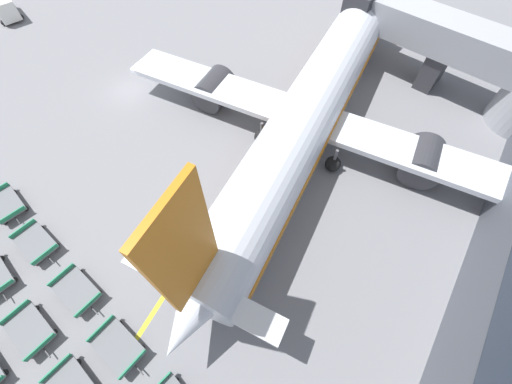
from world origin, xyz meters
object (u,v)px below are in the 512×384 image
baggage_dolly_row_mid_b_col_d (118,347)px  baggage_dolly_row_mid_b_col_b (36,243)px  baggage_dolly_row_mid_b_col_c (76,291)px  service_van (3,7)px  baggage_dolly_row_mid_a_col_c (30,330)px  baggage_dolly_row_mid_b_col_a (6,204)px  airplane (314,103)px

baggage_dolly_row_mid_b_col_d → baggage_dolly_row_mid_b_col_b: bearing=173.2°
baggage_dolly_row_mid_b_col_b → baggage_dolly_row_mid_b_col_c: (4.73, -0.45, 0.00)m
service_van → baggage_dolly_row_mid_a_col_c: size_ratio=1.27×
baggage_dolly_row_mid_b_col_d → baggage_dolly_row_mid_b_col_c: bearing=171.8°
service_van → baggage_dolly_row_mid_b_col_b: 31.38m
baggage_dolly_row_mid_a_col_c → baggage_dolly_row_mid_b_col_a: 9.50m
airplane → baggage_dolly_row_mid_b_col_c: (-4.73, -19.77, -2.55)m
service_van → baggage_dolly_row_mid_b_col_a: (23.27, -14.46, -0.70)m
service_van → airplane: bearing=6.6°
baggage_dolly_row_mid_b_col_b → baggage_dolly_row_mid_b_col_c: bearing=-5.4°
baggage_dolly_row_mid_b_col_b → baggage_dolly_row_mid_b_col_c: 4.75m
airplane → baggage_dolly_row_mid_b_col_b: airplane is taller
baggage_dolly_row_mid_b_col_a → baggage_dolly_row_mid_b_col_d: size_ratio=1.01×
service_van → baggage_dolly_row_mid_b_col_a: bearing=-31.9°
baggage_dolly_row_mid_b_col_a → baggage_dolly_row_mid_b_col_b: (4.27, -0.56, 0.00)m
airplane → baggage_dolly_row_mid_b_col_a: airplane is taller
baggage_dolly_row_mid_a_col_c → baggage_dolly_row_mid_b_col_d: 5.24m
baggage_dolly_row_mid_b_col_a → baggage_dolly_row_mid_b_col_c: same height
baggage_dolly_row_mid_a_col_c → baggage_dolly_row_mid_b_col_b: (-4.38, 3.36, 0.00)m
baggage_dolly_row_mid_a_col_c → baggage_dolly_row_mid_b_col_a: size_ratio=0.99×
airplane → baggage_dolly_row_mid_b_col_a: 23.39m
baggage_dolly_row_mid_b_col_a → baggage_dolly_row_mid_b_col_c: size_ratio=1.01×
baggage_dolly_row_mid_a_col_c → baggage_dolly_row_mid_b_col_b: 5.52m
airplane → baggage_dolly_row_mid_b_col_d: (-0.37, -20.40, -2.55)m
airplane → baggage_dolly_row_mid_a_col_c: bearing=-102.6°
baggage_dolly_row_mid_a_col_c → baggage_dolly_row_mid_b_col_d: bearing=25.9°
airplane → baggage_dolly_row_mid_b_col_c: bearing=-103.5°
baggage_dolly_row_mid_b_col_c → baggage_dolly_row_mid_b_col_b: bearing=174.6°
service_van → baggage_dolly_row_mid_b_col_d: (36.64, -16.10, -0.70)m
service_van → baggage_dolly_row_mid_a_col_c: 36.85m
airplane → baggage_dolly_row_mid_b_col_b: bearing=-116.1°
baggage_dolly_row_mid_b_col_c → baggage_dolly_row_mid_b_col_d: bearing=-8.2°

